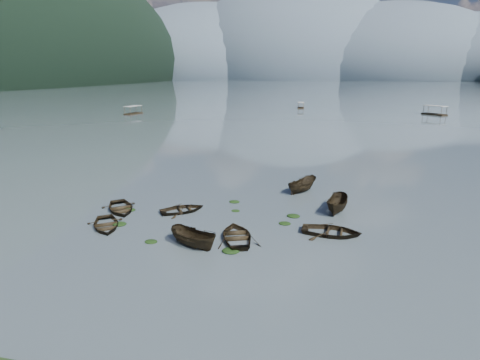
% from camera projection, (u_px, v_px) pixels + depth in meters
% --- Properties ---
extents(ground_plane, '(2400.00, 2400.00, 0.00)m').
position_uv_depth(ground_plane, '(204.00, 256.00, 25.28)').
color(ground_plane, '#48545A').
extents(haze_mtn_a, '(520.00, 520.00, 280.00)m').
position_uv_depth(haze_mtn_a, '(210.00, 78.00, 923.56)').
color(haze_mtn_a, '#475666').
rests_on(haze_mtn_a, ground).
extents(haze_mtn_b, '(520.00, 520.00, 340.00)m').
position_uv_depth(haze_mtn_b, '(292.00, 79.00, 884.34)').
color(haze_mtn_b, '#475666').
rests_on(haze_mtn_b, ground).
extents(haze_mtn_c, '(520.00, 520.00, 260.00)m').
position_uv_depth(haze_mtn_c, '(381.00, 79.00, 845.11)').
color(haze_mtn_c, '#475666').
rests_on(haze_mtn_c, ground).
extents(haze_mtn_d, '(520.00, 520.00, 220.00)m').
position_uv_depth(haze_mtn_d, '(468.00, 79.00, 809.81)').
color(haze_mtn_d, '#475666').
rests_on(haze_mtn_d, ground).
extents(rowboat_0, '(4.72, 5.04, 0.85)m').
position_uv_depth(rowboat_0, '(106.00, 227.00, 29.99)').
color(rowboat_0, black).
rests_on(rowboat_0, ground).
extents(rowboat_1, '(4.84, 4.59, 0.82)m').
position_uv_depth(rowboat_1, '(183.00, 212.00, 33.41)').
color(rowboat_1, black).
rests_on(rowboat_1, ground).
extents(rowboat_2, '(4.36, 3.13, 1.58)m').
position_uv_depth(rowboat_2, '(194.00, 246.00, 26.67)').
color(rowboat_2, black).
rests_on(rowboat_2, ground).
extents(rowboat_3, '(4.52, 5.31, 0.93)m').
position_uv_depth(rowboat_3, '(237.00, 239.00, 27.91)').
color(rowboat_3, black).
rests_on(rowboat_3, ground).
extents(rowboat_4, '(4.72, 3.53, 0.93)m').
position_uv_depth(rowboat_4, '(331.00, 235.00, 28.64)').
color(rowboat_4, black).
rests_on(rowboat_4, ground).
extents(rowboat_5, '(2.52, 4.55, 1.66)m').
position_uv_depth(rowboat_5, '(337.00, 212.00, 33.43)').
color(rowboat_5, black).
rests_on(rowboat_5, ground).
extents(rowboat_6, '(5.16, 5.41, 0.91)m').
position_uv_depth(rowboat_6, '(121.00, 211.00, 33.65)').
color(rowboat_6, black).
rests_on(rowboat_6, ground).
extents(rowboat_8, '(3.64, 4.42, 1.64)m').
position_uv_depth(rowboat_8, '(302.00, 191.00, 39.10)').
color(rowboat_8, black).
rests_on(rowboat_8, ground).
extents(weed_clump_0, '(1.17, 0.95, 0.25)m').
position_uv_depth(weed_clump_0, '(120.00, 225.00, 30.50)').
color(weed_clump_0, black).
rests_on(weed_clump_0, ground).
extents(weed_clump_1, '(0.95, 0.76, 0.21)m').
position_uv_depth(weed_clump_1, '(151.00, 242.00, 27.35)').
color(weed_clump_1, black).
rests_on(weed_clump_1, ground).
extents(weed_clump_2, '(1.24, 0.99, 0.27)m').
position_uv_depth(weed_clump_2, '(231.00, 252.00, 25.89)').
color(weed_clump_2, black).
rests_on(weed_clump_2, ground).
extents(weed_clump_3, '(0.78, 0.66, 0.17)m').
position_uv_depth(weed_clump_3, '(236.00, 211.00, 33.53)').
color(weed_clump_3, black).
rests_on(weed_clump_3, ground).
extents(weed_clump_4, '(1.01, 0.80, 0.21)m').
position_uv_depth(weed_clump_4, '(285.00, 224.00, 30.67)').
color(weed_clump_4, black).
rests_on(weed_clump_4, ground).
extents(weed_clump_5, '(1.03, 0.83, 0.22)m').
position_uv_depth(weed_clump_5, '(130.00, 210.00, 33.69)').
color(weed_clump_5, black).
rests_on(weed_clump_5, ground).
extents(weed_clump_6, '(1.03, 0.86, 0.21)m').
position_uv_depth(weed_clump_6, '(234.00, 202.00, 35.85)').
color(weed_clump_6, black).
rests_on(weed_clump_6, ground).
extents(weed_clump_7, '(1.14, 0.91, 0.25)m').
position_uv_depth(weed_clump_7, '(293.00, 217.00, 32.23)').
color(weed_clump_7, black).
rests_on(weed_clump_7, ground).
extents(pontoon_left, '(3.75, 6.57, 2.37)m').
position_uv_depth(pontoon_left, '(133.00, 114.00, 113.45)').
color(pontoon_left, black).
rests_on(pontoon_left, ground).
extents(pontoon_centre, '(2.32, 5.32, 2.02)m').
position_uv_depth(pontoon_centre, '(301.00, 108.00, 132.65)').
color(pontoon_centre, black).
rests_on(pontoon_centre, ground).
extents(pontoon_right, '(6.52, 7.06, 2.61)m').
position_uv_depth(pontoon_right, '(434.00, 115.00, 111.33)').
color(pontoon_right, black).
rests_on(pontoon_right, ground).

